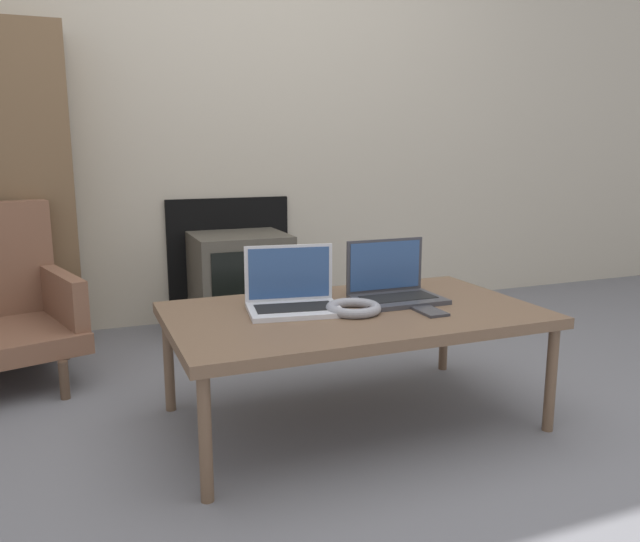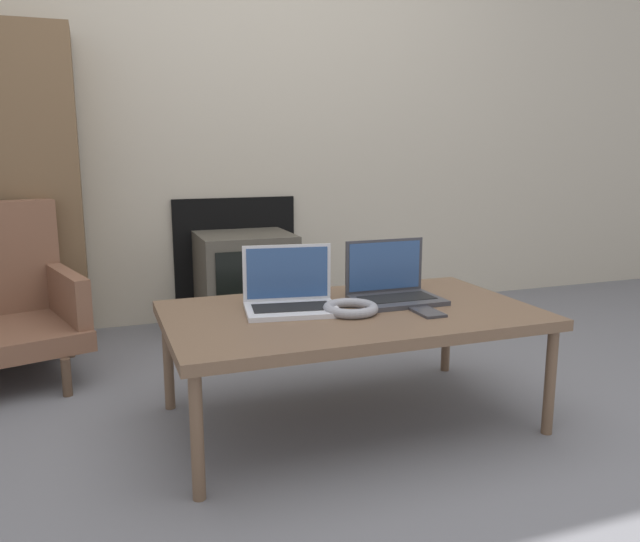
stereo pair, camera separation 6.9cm
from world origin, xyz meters
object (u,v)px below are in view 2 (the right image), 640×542
(headphones, at_px, (351,308))
(laptop_left, at_px, (290,296))
(phone, at_px, (427,312))
(laptop_right, at_px, (392,287))
(tv, at_px, (246,281))

(headphones, bearing_deg, laptop_left, 145.91)
(phone, bearing_deg, headphones, 158.84)
(laptop_right, bearing_deg, phone, -83.46)
(laptop_left, height_order, phone, laptop_left)
(headphones, bearing_deg, phone, -21.16)
(laptop_right, distance_m, headphones, 0.24)
(laptop_right, distance_m, phone, 0.21)
(laptop_left, height_order, laptop_right, same)
(phone, height_order, tv, tv)
(tv, bearing_deg, laptop_right, -77.43)
(laptop_right, relative_size, headphones, 1.67)
(tv, bearing_deg, headphones, -87.78)
(laptop_right, xyz_separation_m, phone, (0.02, -0.21, -0.04))
(phone, bearing_deg, laptop_left, 153.02)
(laptop_left, bearing_deg, headphones, -25.18)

